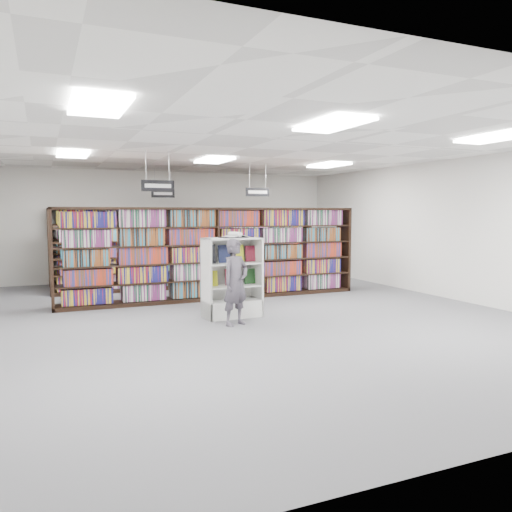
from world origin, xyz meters
name	(u,v)px	position (x,y,z in m)	size (l,w,h in m)	color
floor	(248,315)	(0.00, 0.00, 0.00)	(12.00, 12.00, 0.00)	#5A5A60
ceiling	(248,148)	(0.00, 0.00, 3.20)	(10.00, 12.00, 0.10)	white
wall_back	(173,225)	(0.00, 6.00, 1.60)	(10.00, 0.10, 3.20)	silver
wall_right	(448,229)	(5.00, 0.00, 1.60)	(0.10, 12.00, 3.20)	silver
bookshelf_row_near	(215,254)	(0.00, 2.00, 1.05)	(7.00, 0.60, 2.10)	black
bookshelf_row_mid	(191,248)	(0.00, 4.00, 1.05)	(7.00, 0.60, 2.10)	black
bookshelf_row_far	(175,244)	(0.00, 5.70, 1.05)	(7.00, 0.60, 2.10)	black
aisle_sign_left	(158,185)	(-1.50, 1.00, 2.53)	(0.65, 0.02, 0.80)	#B2B2B7
aisle_sign_right	(258,191)	(1.50, 3.00, 2.53)	(0.65, 0.02, 0.80)	#B2B2B7
aisle_sign_center	(163,193)	(-0.50, 5.00, 2.53)	(0.65, 0.02, 0.80)	#B2B2B7
troffer_front_left	(99,106)	(-3.00, -3.00, 3.16)	(0.60, 1.20, 0.04)	white
troffer_front_center	(333,124)	(0.00, -3.00, 3.16)	(0.60, 1.20, 0.04)	white
troffer_front_right	(496,138)	(3.00, -3.00, 3.16)	(0.60, 1.20, 0.04)	white
troffer_back_left	(73,154)	(-3.00, 2.00, 3.16)	(0.60, 1.20, 0.04)	white
troffer_back_center	(214,160)	(0.00, 2.00, 3.16)	(0.60, 1.20, 0.04)	white
troffer_back_right	(329,165)	(3.00, 2.00, 3.16)	(0.60, 1.20, 0.04)	white
endcap_display	(231,291)	(-0.33, 0.02, 0.50)	(1.10, 0.58, 1.51)	silver
open_book	(236,236)	(-0.24, 0.02, 1.54)	(0.68, 0.52, 0.13)	black
shopper	(236,282)	(-0.52, -0.70, 0.76)	(0.56, 0.37, 1.53)	#49444E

